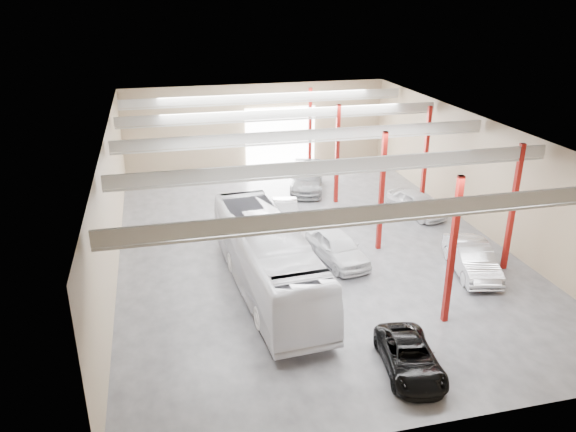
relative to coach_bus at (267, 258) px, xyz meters
name	(u,v)px	position (x,y,z in m)	size (l,w,h in m)	color
depot_shell	(308,159)	(3.63, 5.71, 3.21)	(22.12, 32.12, 7.06)	#424247
coach_bus	(267,258)	(0.00, 0.00, 0.00)	(2.97, 12.70, 3.54)	white
black_sedan	(410,357)	(4.15, -7.77, -1.15)	(2.07, 4.48, 1.24)	black
car_row_a	(337,247)	(4.41, 2.23, -0.92)	(2.02, 5.01, 1.71)	silver
car_row_b	(285,213)	(2.88, 8.25, -1.04)	(1.54, 4.43, 1.46)	#B1B2B6
car_row_c	(307,179)	(5.97, 14.23, -0.92)	(2.37, 5.82, 1.69)	gray
car_right_near	(472,258)	(10.94, -0.82, -0.92)	(1.80, 5.17, 1.70)	#B6B6BB
car_right_far	(416,203)	(11.80, 7.66, -0.97)	(1.89, 4.69, 1.60)	silver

